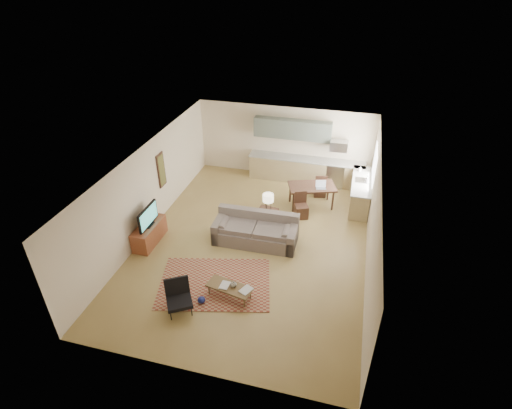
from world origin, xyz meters
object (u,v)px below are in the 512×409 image
(coffee_table, at_px, (230,291))
(dining_table, at_px, (311,196))
(sofa, at_px, (255,230))
(console_table, at_px, (268,219))
(armchair, at_px, (179,299))
(tv_credenza, at_px, (149,233))

(coffee_table, bearing_deg, dining_table, 85.83)
(sofa, xyz_separation_m, console_table, (0.18, 0.80, -0.10))
(sofa, height_order, dining_table, sofa)
(coffee_table, relative_size, armchair, 1.47)
(sofa, height_order, coffee_table, sofa)
(sofa, bearing_deg, dining_table, 60.95)
(armchair, bearing_deg, tv_credenza, 99.45)
(tv_credenza, distance_m, console_table, 3.58)
(coffee_table, bearing_deg, tv_credenza, 164.03)
(armchair, xyz_separation_m, tv_credenza, (-1.97, 2.29, -0.08))
(dining_table, bearing_deg, coffee_table, -125.28)
(sofa, relative_size, console_table, 3.73)
(armchair, height_order, console_table, armchair)
(armchair, height_order, dining_table, armchair)
(armchair, distance_m, dining_table, 6.00)
(coffee_table, height_order, armchair, armchair)
(coffee_table, distance_m, armchair, 1.27)
(tv_credenza, bearing_deg, console_table, 26.25)
(dining_table, bearing_deg, sofa, -137.54)
(coffee_table, bearing_deg, sofa, 100.38)
(dining_table, bearing_deg, console_table, -143.68)
(armchair, bearing_deg, console_table, 40.96)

